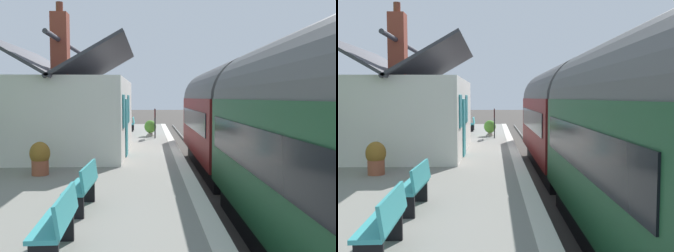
% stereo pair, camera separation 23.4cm
% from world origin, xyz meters
% --- Properties ---
extents(ground_plane, '(160.00, 160.00, 0.00)m').
position_xyz_m(ground_plane, '(0.00, 0.00, 0.00)').
color(ground_plane, '#423D38').
extents(platform, '(32.00, 5.98, 0.89)m').
position_xyz_m(platform, '(0.00, 3.99, 0.44)').
color(platform, gray).
rests_on(platform, ground).
extents(platform_edge_coping, '(32.00, 0.36, 0.02)m').
position_xyz_m(platform_edge_coping, '(0.00, 1.18, 0.89)').
color(platform_edge_coping, beige).
rests_on(platform_edge_coping, platform).
extents(rail_near, '(52.00, 0.08, 0.14)m').
position_xyz_m(rail_near, '(0.00, -1.62, 0.07)').
color(rail_near, gray).
rests_on(rail_near, ground).
extents(rail_far, '(52.00, 0.08, 0.14)m').
position_xyz_m(rail_far, '(0.00, -0.18, 0.07)').
color(rail_far, gray).
rests_on(rail_far, ground).
extents(train, '(17.68, 2.73, 4.32)m').
position_xyz_m(train, '(-3.75, -0.90, 2.21)').
color(train, black).
rests_on(train, ground).
extents(station_building, '(7.25, 4.65, 5.41)m').
position_xyz_m(station_building, '(-0.11, 5.31, 2.43)').
color(station_building, white).
rests_on(station_building, platform).
extents(bench_near_building, '(1.41, 0.48, 0.88)m').
position_xyz_m(bench_near_building, '(-10.22, 3.47, 1.36)').
color(bench_near_building, teal).
rests_on(bench_near_building, platform).
extents(bench_mid_platform, '(1.42, 0.50, 0.88)m').
position_xyz_m(bench_mid_platform, '(7.08, 3.51, 1.36)').
color(bench_mid_platform, teal).
rests_on(bench_mid_platform, platform).
extents(bench_platform_end, '(1.40, 0.44, 0.88)m').
position_xyz_m(bench_platform_end, '(9.55, 3.41, 1.36)').
color(bench_platform_end, teal).
rests_on(bench_platform_end, platform).
extents(bench_by_lamp, '(1.41, 0.47, 0.88)m').
position_xyz_m(bench_by_lamp, '(-8.04, 3.51, 1.36)').
color(bench_by_lamp, teal).
rests_on(bench_by_lamp, platform).
extents(planter_by_door, '(0.66, 0.66, 0.89)m').
position_xyz_m(planter_by_door, '(6.17, 2.22, 1.34)').
color(planter_by_door, gray).
rests_on(planter_by_door, platform).
extents(planter_edge_near, '(0.52, 0.52, 0.80)m').
position_xyz_m(planter_edge_near, '(11.68, 5.27, 1.31)').
color(planter_edge_near, black).
rests_on(planter_edge_near, platform).
extents(planter_bench_right, '(0.56, 0.56, 0.93)m').
position_xyz_m(planter_bench_right, '(-4.62, 5.29, 1.37)').
color(planter_bench_right, '#9E5138').
rests_on(planter_bench_right, platform).
extents(station_sign_board, '(0.96, 0.06, 1.57)m').
position_xyz_m(station_sign_board, '(5.24, 1.97, 2.07)').
color(station_sign_board, black).
rests_on(station_sign_board, platform).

